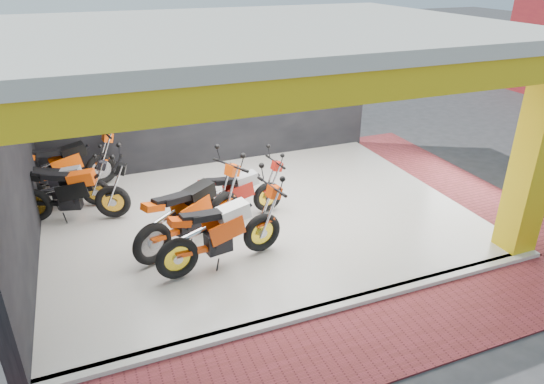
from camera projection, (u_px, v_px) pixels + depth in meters
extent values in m
plane|color=#2D2D30|center=(301.00, 273.00, 7.96)|extent=(80.00, 80.00, 0.00)
cube|color=white|center=(259.00, 217.00, 9.61)|extent=(8.00, 6.00, 0.10)
cube|color=beige|center=(257.00, 30.00, 8.08)|extent=(8.40, 6.40, 0.20)
cube|color=black|center=(213.00, 96.00, 11.48)|extent=(8.20, 0.20, 3.50)
cube|color=black|center=(10.00, 167.00, 7.51)|extent=(0.20, 6.20, 3.50)
cube|color=gold|center=(534.00, 159.00, 7.83)|extent=(0.50, 0.50, 3.50)
cube|color=gold|center=(344.00, 86.00, 5.70)|extent=(8.40, 0.30, 0.40)
cube|color=gold|center=(447.00, 36.00, 9.55)|extent=(0.30, 6.40, 0.40)
cube|color=white|center=(331.00, 308.00, 7.08)|extent=(8.00, 0.20, 0.10)
cube|color=maroon|center=(358.00, 345.00, 6.44)|extent=(9.00, 1.40, 0.03)
cube|color=maroon|center=(453.00, 182.00, 11.23)|extent=(1.40, 7.00, 0.03)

